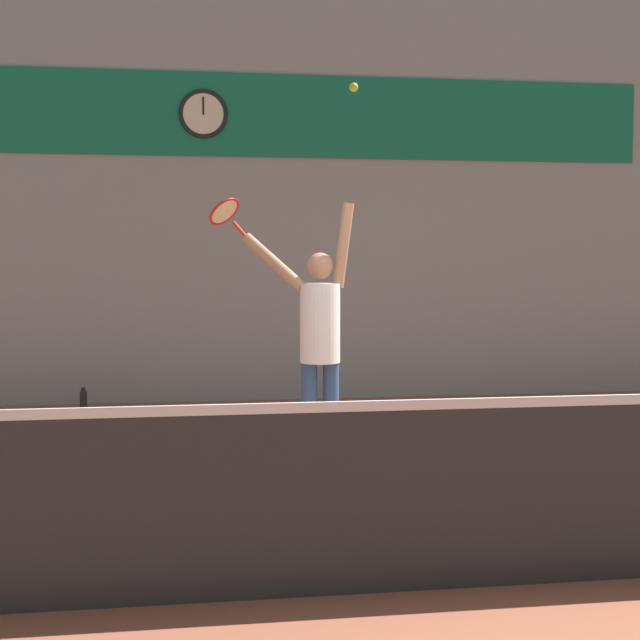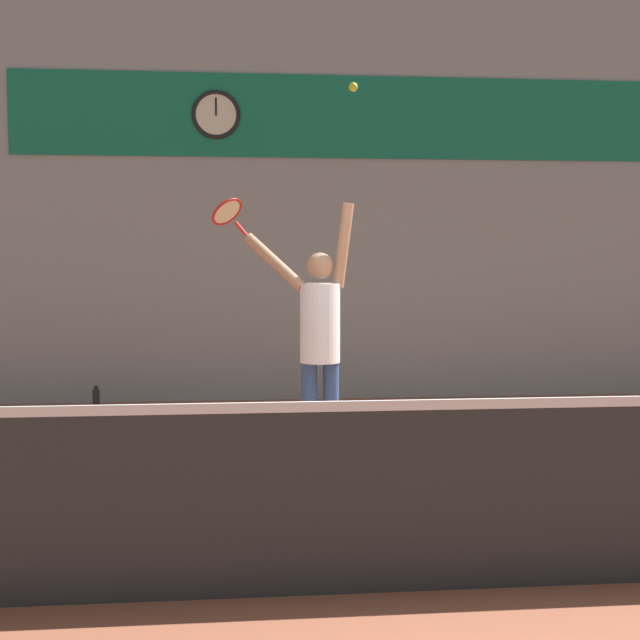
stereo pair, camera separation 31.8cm
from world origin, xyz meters
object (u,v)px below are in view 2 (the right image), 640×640
object	(u,v)px
tennis_player	(319,333)
tennis_racket	(228,213)
tennis_ball	(353,87)
water_bottle	(96,399)
scoreboard_clock	(216,115)

from	to	relation	value
tennis_player	tennis_racket	distance (m)	1.30
tennis_racket	tennis_ball	distance (m)	1.49
tennis_racket	water_bottle	size ratio (longest dim) A/B	1.44
tennis_ball	water_bottle	xyz separation A→B (m)	(-2.40, 2.81, -2.84)
scoreboard_clock	tennis_ball	world-z (taller)	scoreboard_clock
tennis_racket	tennis_ball	world-z (taller)	tennis_ball
scoreboard_clock	tennis_ball	size ratio (longest dim) A/B	7.76
water_bottle	tennis_player	bearing A→B (deg)	-51.32
scoreboard_clock	tennis_racket	bearing A→B (deg)	-87.28
scoreboard_clock	tennis_racket	world-z (taller)	scoreboard_clock
tennis_ball	water_bottle	world-z (taller)	tennis_ball
scoreboard_clock	tennis_ball	distance (m)	3.45
tennis_player	tennis_racket	xyz separation A→B (m)	(-0.71, 0.49, 0.97)
tennis_player	water_bottle	bearing A→B (deg)	128.68
scoreboard_clock	tennis_racket	distance (m)	2.92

